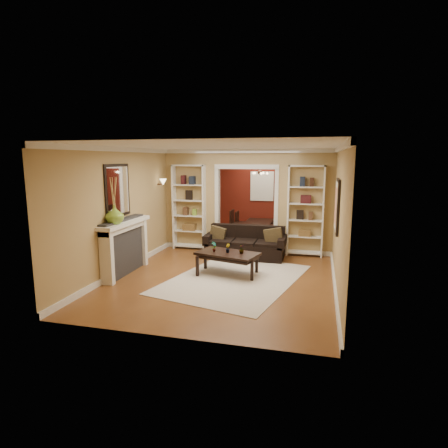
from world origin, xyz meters
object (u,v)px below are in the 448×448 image
(sofa, at_px, (245,242))
(fireplace, at_px, (126,248))
(dining_table, at_px, (259,230))
(bookshelf_right, at_px, (305,211))
(bookshelf_left, at_px, (189,207))
(coffee_table, at_px, (228,264))

(sofa, xyz_separation_m, fireplace, (-2.21, -1.95, 0.19))
(fireplace, bearing_deg, dining_table, 63.24)
(fireplace, bearing_deg, bookshelf_right, 34.80)
(bookshelf_left, bearing_deg, dining_table, 47.64)
(coffee_table, distance_m, bookshelf_right, 2.71)
(sofa, bearing_deg, coffee_table, -93.62)
(bookshelf_right, bearing_deg, fireplace, -145.20)
(dining_table, bearing_deg, bookshelf_left, 137.64)
(coffee_table, xyz_separation_m, fireplace, (-2.12, -0.48, 0.34))
(sofa, xyz_separation_m, coffee_table, (-0.09, -1.47, -0.15))
(fireplace, bearing_deg, coffee_table, 12.65)
(sofa, relative_size, dining_table, 1.35)
(sofa, relative_size, bookshelf_right, 0.87)
(bookshelf_right, distance_m, dining_table, 2.48)
(coffee_table, bearing_deg, bookshelf_right, 68.38)
(coffee_table, xyz_separation_m, bookshelf_left, (-1.58, 2.05, 0.91))
(bookshelf_left, xyz_separation_m, fireplace, (-0.54, -2.53, -0.57))
(bookshelf_left, height_order, fireplace, bookshelf_left)
(bookshelf_left, distance_m, fireplace, 2.65)
(sofa, height_order, coffee_table, sofa)
(coffee_table, relative_size, bookshelf_right, 0.56)
(fireplace, bearing_deg, bookshelf_left, 77.95)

